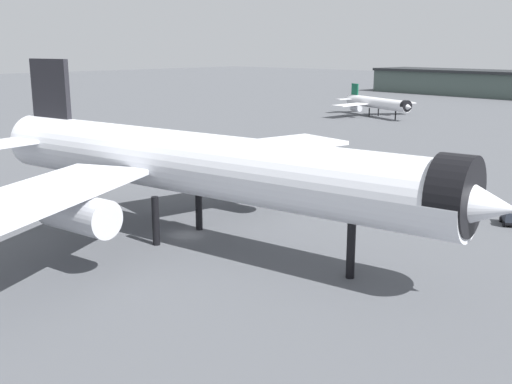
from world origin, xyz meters
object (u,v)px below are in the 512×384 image
object	(u,v)px
baggage_tug_wing	(510,218)
traffic_cone_wingtip	(472,212)
airliner_far_taxiway	(377,103)
service_truck_front	(372,172)
airliner_near_gate	(194,165)
baggage_cart_trailing	(41,182)

from	to	relation	value
baggage_tug_wing	traffic_cone_wingtip	size ratio (longest dim) A/B	6.27
baggage_tug_wing	airliner_far_taxiway	bearing A→B (deg)	-171.91
service_truck_front	traffic_cone_wingtip	world-z (taller)	service_truck_front
airliner_near_gate	traffic_cone_wingtip	bearing A→B (deg)	53.84
airliner_near_gate	baggage_tug_wing	size ratio (longest dim) A/B	19.65
airliner_far_taxiway	traffic_cone_wingtip	world-z (taller)	airliner_far_taxiway
baggage_cart_trailing	traffic_cone_wingtip	size ratio (longest dim) A/B	5.07
airliner_near_gate	traffic_cone_wingtip	distance (m)	38.94
service_truck_front	baggage_tug_wing	world-z (taller)	service_truck_front
traffic_cone_wingtip	baggage_cart_trailing	bearing A→B (deg)	-150.15
airliner_far_taxiway	service_truck_front	size ratio (longest dim) A/B	5.61
airliner_far_taxiway	baggage_tug_wing	distance (m)	122.88
baggage_tug_wing	traffic_cone_wingtip	bearing A→B (deg)	-139.11
baggage_tug_wing	airliner_near_gate	bearing A→B (deg)	-69.38
traffic_cone_wingtip	airliner_far_taxiway	bearing A→B (deg)	128.96
airliner_far_taxiway	airliner_near_gate	bearing A→B (deg)	-44.71
baggage_cart_trailing	traffic_cone_wingtip	world-z (taller)	baggage_cart_trailing
baggage_tug_wing	service_truck_front	bearing A→B (deg)	-143.10
airliner_near_gate	airliner_far_taxiway	xyz separation A→B (m)	(-56.05, 125.01, -4.66)
baggage_tug_wing	traffic_cone_wingtip	world-z (taller)	baggage_tug_wing
airliner_near_gate	traffic_cone_wingtip	size ratio (longest dim) A/B	123.19
airliner_near_gate	baggage_cart_trailing	distance (m)	39.43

